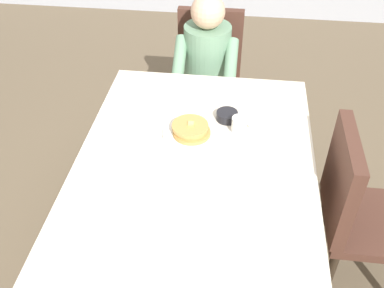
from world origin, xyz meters
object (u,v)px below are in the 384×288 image
Objects in this scene: plate_breakfast at (191,134)px; spoon_near_edge at (188,181)px; cup_coffee at (240,125)px; diner_person at (206,64)px; dining_table_main at (195,174)px; chair_diner at (208,70)px; breakfast_stack at (191,129)px; knife_right_of_plate at (229,140)px; fork_left_of_plate at (152,134)px; chair_right_side at (355,206)px; bowl_butter at (227,116)px.

spoon_near_edge is (0.03, -0.33, -0.01)m from plate_breakfast.
diner_person is at bearing 107.08° from cup_coffee.
chair_diner is (-0.05, 1.17, -0.12)m from dining_table_main.
spoon_near_edge is (0.03, -1.16, 0.07)m from diner_person.
breakfast_stack is at bearing 90.25° from diner_person.
spoon_near_edge is at bearing -85.06° from breakfast_stack.
breakfast_stack is at bearing 91.68° from knife_right_of_plate.
knife_right_of_plate is at bearing 47.15° from dining_table_main.
diner_person is (-0.05, 1.01, 0.02)m from dining_table_main.
fork_left_of_plate is at bearing 115.76° from spoon_near_edge.
chair_right_side is (0.82, -1.01, -0.14)m from diner_person.
bowl_butter is at bearing 43.09° from breakfast_stack.
diner_person is 1.20× the size of chair_right_side.
plate_breakfast is at bearing 103.05° from dining_table_main.
knife_right_of_plate is at bearing -92.60° from fork_left_of_plate.
chair_diner is at bearing -90.00° from diner_person.
cup_coffee is at bearing 50.70° from dining_table_main.
dining_table_main is 13.85× the size of bowl_butter.
plate_breakfast is 1.46× the size of breakfast_stack.
chair_right_side is at bearing -27.33° from bowl_butter.
plate_breakfast is at bearing 85.10° from spoon_near_edge.
breakfast_stack is at bearing -87.69° from fork_left_of_plate.
chair_right_side reaches higher than knife_right_of_plate.
breakfast_stack is 0.32m from spoon_near_edge.
spoon_near_edge is at bearing -85.22° from plate_breakfast.
breakfast_stack is at bearing 90.21° from chair_diner.
plate_breakfast is 0.03m from breakfast_stack.
cup_coffee is 0.12m from bowl_butter.
chair_right_side is 6.20× the size of spoon_near_edge.
dining_table_main is 7.62× the size of knife_right_of_plate.
diner_person is at bearing 19.39° from knife_right_of_plate.
spoon_near_edge is at bearing -95.70° from dining_table_main.
spoon_near_edge is at bearing -147.17° from fork_left_of_plate.
plate_breakfast is 0.33m from spoon_near_edge.
knife_right_of_plate is (-0.04, -0.08, -0.04)m from cup_coffee.
cup_coffee is 0.57× the size of knife_right_of_plate.
diner_person is 0.85m from breakfast_stack.
breakfast_stack is (-0.81, 0.18, 0.25)m from chair_right_side.
diner_person reaches higher than plate_breakfast.
fork_left_of_plate is at bearing 96.57° from knife_right_of_plate.
diner_person is at bearing 92.60° from dining_table_main.
knife_right_of_plate is at bearing 102.82° from diner_person.
fork_left_of_plate is (-0.19, -0.02, -0.04)m from breakfast_stack.
cup_coffee is 1.03× the size of bowl_butter.
plate_breakfast is 2.48× the size of cup_coffee.
chair_diner is at bearing 81.70° from spoon_near_edge.
knife_right_of_plate is at bearing -82.55° from bowl_butter.
diner_person is at bearing 104.16° from bowl_butter.
cup_coffee is at bearing 107.08° from diner_person.
plate_breakfast is at bearing 90.30° from diner_person.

